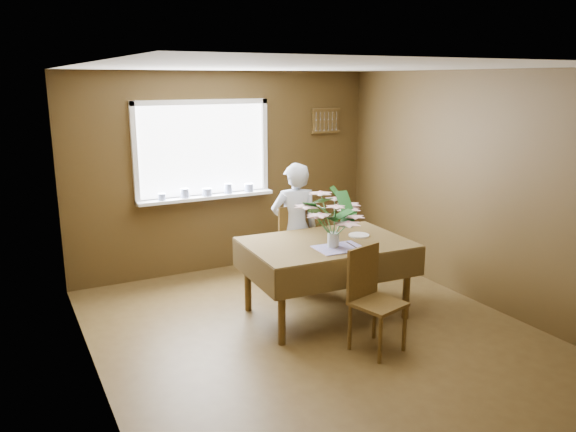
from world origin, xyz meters
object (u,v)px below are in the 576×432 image
chair_far (289,243)px  seated_woman (295,228)px  chair_near (371,294)px  dining_table (326,251)px  flower_bouquet (334,215)px

chair_far → seated_woman: seated_woman is taller
chair_far → chair_near: 1.69m
dining_table → flower_bouquet: flower_bouquet is taller
dining_table → chair_far: 0.88m
chair_far → chair_near: chair_far is taller
dining_table → seated_woman: 0.75m
chair_far → seated_woman: 0.23m
chair_near → seated_woman: size_ratio=0.63×
chair_near → flower_bouquet: 0.87m
dining_table → chair_far: (0.03, 0.87, -0.15)m
dining_table → flower_bouquet: 0.47m
dining_table → seated_woman: size_ratio=1.12×
chair_far → flower_bouquet: size_ratio=1.73×
chair_near → dining_table: bearing=73.5°
seated_woman → chair_near: bearing=99.9°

